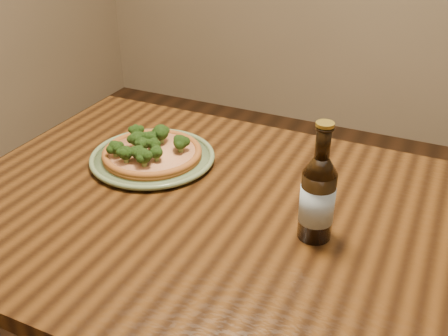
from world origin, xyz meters
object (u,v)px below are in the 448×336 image
at_px(plate, 153,157).
at_px(pizza, 151,151).
at_px(table, 292,262).
at_px(beer_bottle, 318,197).

relative_size(plate, pizza, 1.26).
relative_size(table, pizza, 6.23).
relative_size(plate, beer_bottle, 1.26).
xyz_separation_m(table, beer_bottle, (0.04, -0.01, 0.19)).
bearing_deg(beer_bottle, table, -173.82).
distance_m(table, pizza, 0.46).
bearing_deg(plate, beer_bottle, -15.72).
height_order(plate, beer_bottle, beer_bottle).
bearing_deg(pizza, plate, 58.61).
bearing_deg(beer_bottle, pizza, -175.65).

